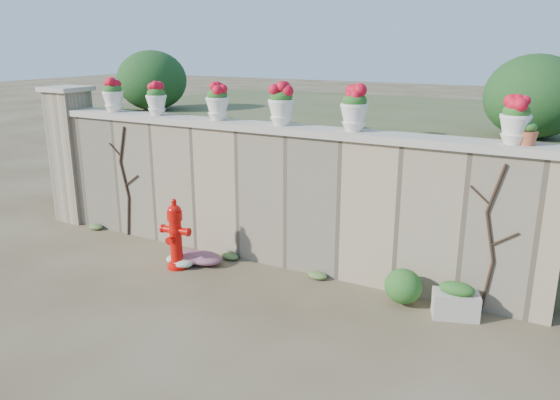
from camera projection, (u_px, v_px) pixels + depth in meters
The scene contains 21 objects.
ground at pixel (197, 306), 6.97m from camera, with size 80.00×80.00×0.00m, color #4B3B25.
stone_wall at pixel (267, 197), 8.20m from camera, with size 8.00×0.40×2.00m, color #9E8969.
wall_cap at pixel (267, 127), 7.91m from camera, with size 8.10×0.52×0.10m, color #B9AE9C.
gate_pillar at pixel (73, 154), 10.06m from camera, with size 0.72×0.72×2.48m.
raised_fill at pixel (348, 159), 10.89m from camera, with size 9.00×6.00×2.00m, color #384C23.
back_shrub_left at pixel (152, 80), 10.27m from camera, with size 1.30×1.30×1.10m, color #143814.
back_shrub_right at pixel (534, 97), 7.20m from camera, with size 1.30×1.30×1.10m, color #143814.
vine_left at pixel (125, 180), 9.26m from camera, with size 0.60×0.04×1.91m.
vine_right at pixel (491, 238), 6.52m from camera, with size 0.60×0.04×1.91m.
fire_hydrant at pixel (176, 234), 8.00m from camera, with size 0.46×0.33×1.06m.
planter_box at pixel (456, 301), 6.64m from camera, with size 0.62×0.48×0.45m.
green_shrub at pixel (398, 283), 6.94m from camera, with size 0.62×0.56×0.59m, color #1E5119.
magenta_clump at pixel (196, 257), 8.27m from camera, with size 0.81×0.54×0.22m, color #B32382.
white_flowers at pixel (180, 260), 8.20m from camera, with size 0.50×0.40×0.18m, color white.
urn_pot_0 at pixel (113, 95), 9.22m from camera, with size 0.35×0.35×0.55m.
urn_pot_1 at pixel (156, 99), 8.78m from camera, with size 0.33×0.33×0.52m.
urn_pot_2 at pixel (217, 102), 8.22m from camera, with size 0.35×0.35×0.56m.
urn_pot_3 at pixel (281, 105), 7.70m from camera, with size 0.38×0.38×0.59m.
urn_pot_4 at pixel (354, 109), 7.19m from camera, with size 0.38×0.38×0.59m.
urn_pot_5 at pixel (515, 121), 6.28m from camera, with size 0.35×0.35×0.55m.
terracotta_pot at pixel (528, 135), 6.25m from camera, with size 0.22×0.22×0.26m.
Camera 1 is at (3.98, -5.01, 3.24)m, focal length 35.00 mm.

